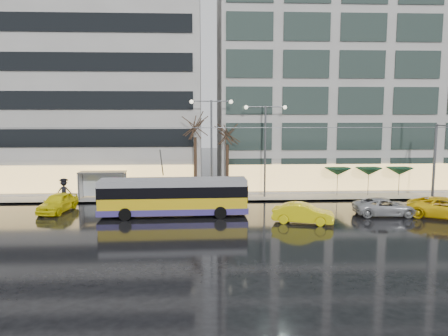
{
  "coord_description": "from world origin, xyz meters",
  "views": [
    {
      "loc": [
        1.21,
        -29.48,
        8.02
      ],
      "look_at": [
        2.88,
        5.0,
        3.63
      ],
      "focal_mm": 35.0,
      "sensor_mm": 36.0,
      "label": 1
    }
  ],
  "objects": [
    {
      "name": "tree_b",
      "position": [
        3.5,
        11.2,
        6.4
      ],
      "size": [
        3.2,
        3.2,
        7.7
      ],
      "color": "black",
      "rests_on": "sidewalk"
    },
    {
      "name": "pedestrian_b",
      "position": [
        -4.22,
        12.07,
        1.06
      ],
      "size": [
        0.89,
        0.7,
        1.83
      ],
      "color": "black",
      "rests_on": "sidewalk"
    },
    {
      "name": "tree_a",
      "position": [
        0.5,
        11.0,
        7.09
      ],
      "size": [
        3.2,
        3.2,
        8.4
      ],
      "color": "black",
      "rests_on": "sidewalk"
    },
    {
      "name": "street_lamp_near",
      "position": [
        2.0,
        10.8,
        5.99
      ],
      "size": [
        3.96,
        0.36,
        9.03
      ],
      "color": "#595B60",
      "rests_on": "sidewalk"
    },
    {
      "name": "parasol_a",
      "position": [
        14.0,
        11.0,
        2.45
      ],
      "size": [
        2.5,
        2.5,
        2.65
      ],
      "color": "#595B60",
      "rests_on": "sidewalk"
    },
    {
      "name": "pedestrian_a",
      "position": [
        -6.68,
        9.51,
        1.6
      ],
      "size": [
        1.28,
        1.28,
        2.19
      ],
      "color": "black",
      "rests_on": "sidewalk"
    },
    {
      "name": "pedestrian_c",
      "position": [
        -11.17,
        9.4,
        1.28
      ],
      "size": [
        1.33,
        0.94,
        2.11
      ],
      "color": "black",
      "rests_on": "sidewalk"
    },
    {
      "name": "kerb",
      "position": [
        2.0,
        9.05,
        0.07
      ],
      "size": [
        80.0,
        0.1,
        0.15
      ],
      "primitive_type": "cube",
      "color": "slate",
      "rests_on": "ground"
    },
    {
      "name": "sidewalk",
      "position": [
        2.0,
        14.0,
        0.07
      ],
      "size": [
        80.0,
        10.0,
        0.15
      ],
      "primitive_type": "cube",
      "color": "gray",
      "rests_on": "ground"
    },
    {
      "name": "building_left",
      "position": [
        -16.0,
        19.0,
        11.15
      ],
      "size": [
        34.0,
        14.0,
        22.0
      ],
      "primitive_type": "cube",
      "color": "#9D9B96",
      "rests_on": "sidewalk"
    },
    {
      "name": "ground",
      "position": [
        0.0,
        0.0,
        0.0
      ],
      "size": [
        140.0,
        140.0,
        0.0
      ],
      "primitive_type": "plane",
      "color": "black",
      "rests_on": "ground"
    },
    {
      "name": "street_lamp_far",
      "position": [
        7.0,
        10.8,
        5.71
      ],
      "size": [
        3.96,
        0.36,
        8.53
      ],
      "color": "#595B60",
      "rests_on": "sidewalk"
    },
    {
      "name": "trolleybus",
      "position": [
        -1.1,
        3.97,
        1.43
      ],
      "size": [
        11.45,
        4.54,
        5.28
      ],
      "color": "gold",
      "rests_on": "ground"
    },
    {
      "name": "building_right",
      "position": [
        19.0,
        19.0,
        12.65
      ],
      "size": [
        32.0,
        14.0,
        25.0
      ],
      "primitive_type": "cube",
      "color": "#9D9B96",
      "rests_on": "sidewalk"
    },
    {
      "name": "sedan_silver",
      "position": [
        15.49,
        3.37,
        0.68
      ],
      "size": [
        5.04,
        2.52,
        1.37
      ],
      "primitive_type": "imported",
      "rotation": [
        0.0,
        0.0,
        1.52
      ],
      "color": "#A6A6AA",
      "rests_on": "ground"
    },
    {
      "name": "parasol_c",
      "position": [
        20.0,
        11.0,
        2.45
      ],
      "size": [
        2.5,
        2.5,
        2.65
      ],
      "color": "#595B60",
      "rests_on": "sidewalk"
    },
    {
      "name": "parasol_b",
      "position": [
        17.0,
        11.0,
        2.45
      ],
      "size": [
        2.5,
        2.5,
        2.65
      ],
      "color": "#595B60",
      "rests_on": "sidewalk"
    },
    {
      "name": "bus_shelter",
      "position": [
        -8.38,
        10.69,
        1.96
      ],
      "size": [
        4.2,
        1.6,
        2.51
      ],
      "color": "#595B60",
      "rests_on": "sidewalk"
    },
    {
      "name": "taxi_a",
      "position": [
        -10.58,
        5.84,
        0.77
      ],
      "size": [
        2.51,
        4.77,
        1.55
      ],
      "primitive_type": "imported",
      "rotation": [
        0.0,
        0.0,
        -0.16
      ],
      "color": "#FFF10D",
      "rests_on": "ground"
    },
    {
      "name": "taxi_c",
      "position": [
        19.78,
        2.25,
        0.79
      ],
      "size": [
        6.21,
        5.04,
        1.57
      ],
      "primitive_type": "imported",
      "rotation": [
        0.0,
        0.0,
        1.06
      ],
      "color": "yellow",
      "rests_on": "ground"
    },
    {
      "name": "taxi_b",
      "position": [
        8.48,
        1.31,
        0.73
      ],
      "size": [
        4.68,
        2.8,
        1.46
      ],
      "primitive_type": "imported",
      "rotation": [
        0.0,
        0.0,
        1.27
      ],
      "color": "yellow",
      "rests_on": "ground"
    },
    {
      "name": "catenary",
      "position": [
        1.0,
        7.94,
        4.25
      ],
      "size": [
        42.24,
        5.12,
        7.0
      ],
      "color": "#595B60",
      "rests_on": "ground"
    }
  ]
}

